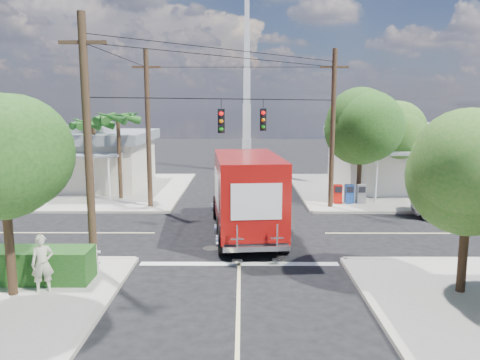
{
  "coord_description": "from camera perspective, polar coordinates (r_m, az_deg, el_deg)",
  "views": [
    {
      "loc": [
        0.12,
        -21.23,
        5.95
      ],
      "look_at": [
        0.0,
        2.0,
        2.2
      ],
      "focal_mm": 35.0,
      "sensor_mm": 36.0,
      "label": 1
    }
  ],
  "objects": [
    {
      "name": "palm_nw_back",
      "position": [
        31.75,
        -17.46,
        6.44
      ],
      "size": [
        3.01,
        3.08,
        5.19
      ],
      "color": "#422D1C",
      "rests_on": "sidewalk_nw"
    },
    {
      "name": "pedestrian",
      "position": [
        16.03,
        -22.94,
        -9.35
      ],
      "size": [
        0.79,
        0.67,
        1.84
      ],
      "primitive_type": "imported",
      "rotation": [
        0.0,
        0.0,
        0.41
      ],
      "color": "beige",
      "rests_on": "sidewalk_sw"
    },
    {
      "name": "road_markings",
      "position": [
        20.64,
        -0.05,
        -7.58
      ],
      "size": [
        32.0,
        32.0,
        0.01
      ],
      "color": "beige",
      "rests_on": "ground"
    },
    {
      "name": "ground",
      "position": [
        22.05,
        -0.03,
        -6.49
      ],
      "size": [
        120.0,
        120.0,
        0.0
      ],
      "primitive_type": "plane",
      "color": "black",
      "rests_on": "ground"
    },
    {
      "name": "tree_ne_front",
      "position": [
        28.9,
        14.59,
        6.53
      ],
      "size": [
        4.21,
        4.14,
        6.66
      ],
      "color": "#422D1C",
      "rests_on": "sidewalk_ne"
    },
    {
      "name": "utility_poles",
      "position": [
        22.94,
        -3.99,
        5.96
      ],
      "size": [
        12.0,
        10.68,
        9.0
      ],
      "color": "#473321",
      "rests_on": "ground"
    },
    {
      "name": "tree_sw_front",
      "position": [
        15.51,
        -27.01,
        2.17
      ],
      "size": [
        3.88,
        3.78,
        6.03
      ],
      "color": "#422D1C",
      "rests_on": "sidewalk_sw"
    },
    {
      "name": "picket_fence",
      "position": [
        18.3,
        -25.67,
        -8.5
      ],
      "size": [
        5.94,
        0.06,
        1.0
      ],
      "color": "silver",
      "rests_on": "sidewalk_sw"
    },
    {
      "name": "palm_nw_front",
      "position": [
        29.74,
        -14.67,
        7.13
      ],
      "size": [
        3.01,
        3.08,
        5.59
      ],
      "color": "#422D1C",
      "rests_on": "sidewalk_nw"
    },
    {
      "name": "building_nw",
      "position": [
        36.0,
        -19.4,
        2.7
      ],
      "size": [
        10.8,
        10.2,
        4.3
      ],
      "color": "beige",
      "rests_on": "sidewalk_nw"
    },
    {
      "name": "sidewalk_ne",
      "position": [
        34.37,
        18.53,
        -1.16
      ],
      "size": [
        14.12,
        14.12,
        0.14
      ],
      "color": "#9D988E",
      "rests_on": "ground"
    },
    {
      "name": "sidewalk_nw",
      "position": [
        34.45,
        -18.33,
        -1.13
      ],
      "size": [
        14.12,
        14.12,
        0.14
      ],
      "color": "#9D988E",
      "rests_on": "ground"
    },
    {
      "name": "delivery_truck",
      "position": [
        21.43,
        0.72,
        -1.7
      ],
      "size": [
        3.49,
        8.88,
        3.76
      ],
      "color": "black",
      "rests_on": "ground"
    },
    {
      "name": "vending_boxes",
      "position": [
        28.65,
        13.16,
        -1.65
      ],
      "size": [
        1.9,
        0.5,
        1.1
      ],
      "color": "red",
      "rests_on": "sidewalk_ne"
    },
    {
      "name": "building_ne",
      "position": [
        35.62,
        20.66,
        2.73
      ],
      "size": [
        11.8,
        10.2,
        4.5
      ],
      "color": "silver",
      "rests_on": "sidewalk_ne"
    },
    {
      "name": "parked_car",
      "position": [
        27.43,
        25.56,
        -2.71
      ],
      "size": [
        5.67,
        3.55,
        1.46
      ],
      "primitive_type": "imported",
      "rotation": [
        0.0,
        0.0,
        1.34
      ],
      "color": "silver",
      "rests_on": "ground"
    },
    {
      "name": "radio_tower",
      "position": [
        41.24,
        0.83,
        8.74
      ],
      "size": [
        0.8,
        0.8,
        17.0
      ],
      "color": "silver",
      "rests_on": "ground"
    },
    {
      "name": "tree_se",
      "position": [
        15.71,
        26.31,
        1.23
      ],
      "size": [
        3.67,
        3.54,
        5.62
      ],
      "color": "#422D1C",
      "rests_on": "sidewalk_se"
    },
    {
      "name": "tree_ne_back",
      "position": [
        31.76,
        18.15,
        5.53
      ],
      "size": [
        3.77,
        3.66,
        5.82
      ],
      "color": "#422D1C",
      "rests_on": "sidewalk_ne"
    }
  ]
}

